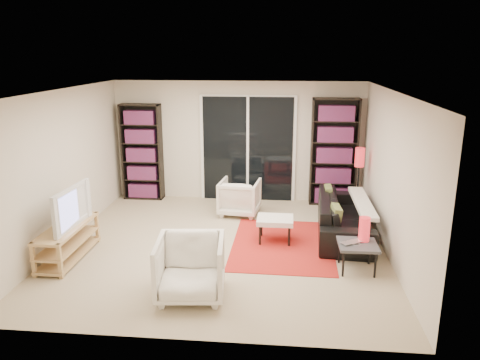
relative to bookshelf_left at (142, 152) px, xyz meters
name	(u,v)px	position (x,y,z in m)	size (l,w,h in m)	color
floor	(222,246)	(1.95, -2.33, -0.98)	(5.00, 5.00, 0.00)	tan
wall_back	(238,141)	(1.95, 0.17, 0.22)	(5.00, 0.02, 2.40)	beige
wall_front	(188,234)	(1.95, -4.83, 0.22)	(5.00, 0.02, 2.40)	beige
wall_left	(62,168)	(-0.55, -2.33, 0.22)	(0.02, 5.00, 2.40)	beige
wall_right	(392,176)	(4.45, -2.33, 0.22)	(0.02, 5.00, 2.40)	beige
ceiling	(221,91)	(1.95, -2.33, 1.42)	(5.00, 5.00, 0.02)	white
sliding_door	(248,149)	(2.15, 0.13, 0.07)	(1.92, 0.08, 2.16)	white
bookshelf_left	(142,152)	(0.00, 0.00, 0.00)	(0.80, 0.30, 1.95)	black
bookshelf_right	(334,152)	(3.85, 0.00, 0.07)	(0.90, 0.30, 2.10)	black
tv_stand	(68,241)	(-0.24, -2.99, -0.71)	(0.43, 1.35, 0.50)	tan
tv	(66,207)	(-0.22, -2.99, -0.18)	(1.04, 0.14, 0.60)	black
rug	(283,244)	(2.89, -2.19, -0.97)	(1.57, 2.12, 0.01)	red
sofa	(345,216)	(3.91, -1.64, -0.66)	(2.16, 0.84, 0.63)	black
armchair_back	(240,197)	(2.07, -0.81, -0.64)	(0.71, 0.73, 0.66)	silver
armchair_front	(190,268)	(1.77, -3.92, -0.59)	(0.82, 0.84, 0.76)	silver
ottoman	(275,221)	(2.77, -2.06, -0.63)	(0.57, 0.47, 0.40)	silver
side_table	(358,246)	(3.92, -2.98, -0.62)	(0.54, 0.54, 0.40)	#404045
laptop	(354,244)	(3.86, -3.02, -0.56)	(0.31, 0.20, 0.02)	silver
table_lamp	(364,229)	(4.02, -2.87, -0.40)	(0.15, 0.15, 0.34)	red
floor_lamp	(359,165)	(4.25, -0.66, -0.01)	(0.19, 0.19, 1.28)	black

